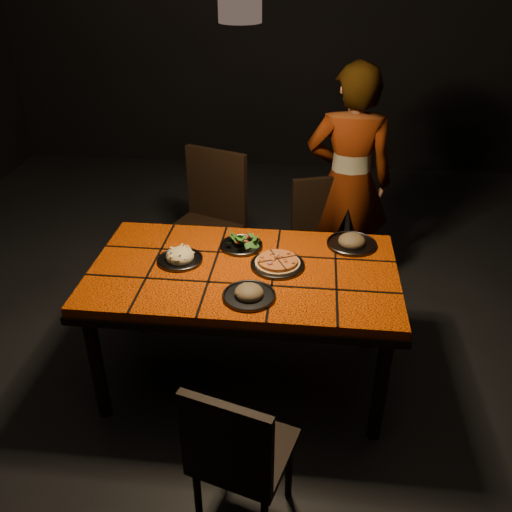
# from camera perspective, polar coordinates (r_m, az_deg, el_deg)

# --- Properties ---
(room_shell) EXTENTS (6.04, 7.04, 3.08)m
(room_shell) POSITION_cam_1_polar(r_m,az_deg,el_deg) (2.52, -1.52, 13.38)
(room_shell) COLOR black
(room_shell) RESTS_ON ground
(dining_table) EXTENTS (1.62, 0.92, 0.75)m
(dining_table) POSITION_cam_1_polar(r_m,az_deg,el_deg) (2.87, -1.30, -2.63)
(dining_table) COLOR #D74606
(dining_table) RESTS_ON ground
(chair_near) EXTENTS (0.46, 0.46, 0.82)m
(chair_near) POSITION_cam_1_polar(r_m,az_deg,el_deg) (2.29, -2.05, -20.00)
(chair_near) COLOR black
(chair_near) RESTS_ON ground
(chair_far_left) EXTENTS (0.59, 0.59, 1.02)m
(chair_far_left) POSITION_cam_1_polar(r_m,az_deg,el_deg) (3.78, -4.94, 4.35)
(chair_far_left) COLOR black
(chair_far_left) RESTS_ON ground
(chair_far_right) EXTENTS (0.49, 0.49, 0.86)m
(chair_far_right) POSITION_cam_1_polar(r_m,az_deg,el_deg) (3.75, 6.98, 2.45)
(chair_far_right) COLOR black
(chair_far_right) RESTS_ON ground
(diner) EXTENTS (0.60, 0.40, 1.61)m
(diner) POSITION_cam_1_polar(r_m,az_deg,el_deg) (3.77, 9.72, 7.65)
(diner) COLOR brown
(diner) RESTS_ON ground
(pendant_lamp) EXTENTS (0.18, 0.18, 1.06)m
(pendant_lamp) POSITION_cam_1_polar(r_m,az_deg,el_deg) (2.42, -1.70, 25.19)
(pendant_lamp) COLOR black
(pendant_lamp) RESTS_ON room_shell
(plate_pizza) EXTENTS (0.32, 0.32, 0.04)m
(plate_pizza) POSITION_cam_1_polar(r_m,az_deg,el_deg) (2.84, 2.28, -0.78)
(plate_pizza) COLOR #39393E
(plate_pizza) RESTS_ON dining_table
(plate_pasta) EXTENTS (0.24, 0.24, 0.08)m
(plate_pasta) POSITION_cam_1_polar(r_m,az_deg,el_deg) (2.91, -8.00, -0.17)
(plate_pasta) COLOR #39393E
(plate_pasta) RESTS_ON dining_table
(plate_salad) EXTENTS (0.24, 0.24, 0.07)m
(plate_salad) POSITION_cam_1_polar(r_m,az_deg,el_deg) (3.02, -1.55, 1.39)
(plate_salad) COLOR #39393E
(plate_salad) RESTS_ON dining_table
(plate_mushroom_a) EXTENTS (0.26, 0.26, 0.08)m
(plate_mushroom_a) POSITION_cam_1_polar(r_m,az_deg,el_deg) (2.60, -0.74, -3.95)
(plate_mushroom_a) COLOR #39393E
(plate_mushroom_a) RESTS_ON dining_table
(plate_mushroom_b) EXTENTS (0.28, 0.28, 0.09)m
(plate_mushroom_b) POSITION_cam_1_polar(r_m,az_deg,el_deg) (3.08, 10.05, 1.52)
(plate_mushroom_b) COLOR #39393E
(plate_mushroom_b) RESTS_ON dining_table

